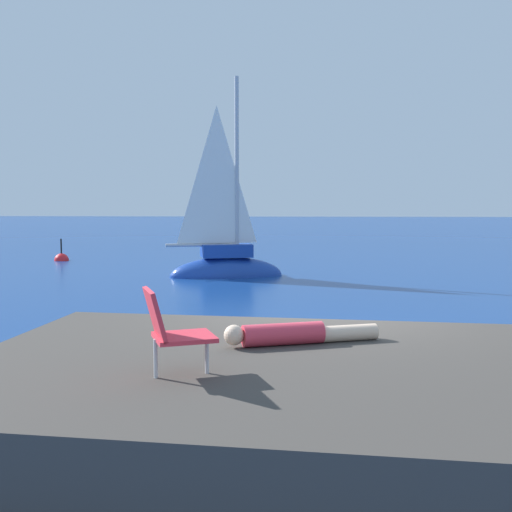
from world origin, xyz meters
TOP-DOWN VIEW (x-y plane):
  - ground_plane at (0.00, 0.00)m, footprint 160.00×160.00m
  - shore_ledge at (0.17, -2.92)m, footprint 7.90×5.04m
  - boulder_seaward at (0.19, -0.96)m, footprint 1.83×1.77m
  - sailboat_near at (-2.49, 10.06)m, footprint 3.69×2.10m
  - person_sunbather at (-0.31, -2.18)m, footprint 1.70×0.73m
  - beach_chair at (-1.40, -3.51)m, footprint 0.73×0.67m
  - marker_buoy at (-9.46, 14.64)m, footprint 0.56×0.56m

SIDE VIEW (x-z plane):
  - ground_plane at x=0.00m, z-range 0.00..0.00m
  - boulder_seaward at x=0.19m, z-range -0.41..0.41m
  - marker_buoy at x=-9.46m, z-range -0.56..0.57m
  - sailboat_near at x=-2.49m, z-range -2.97..3.70m
  - shore_ledge at x=0.17m, z-range 0.00..0.77m
  - person_sunbather at x=-0.31m, z-range 0.76..1.01m
  - beach_chair at x=-1.40m, z-range 0.81..1.61m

